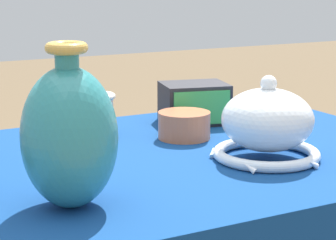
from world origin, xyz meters
name	(u,v)px	position (x,y,z in m)	size (l,w,h in m)	color
display_table	(149,194)	(0.00, -0.02, 0.64)	(1.23, 0.76, 0.71)	#38383D
vase_tall_bulbous	(69,136)	(-0.23, -0.20, 0.82)	(0.15, 0.15, 0.26)	teal
vase_dome_bell	(267,126)	(0.21, -0.12, 0.78)	(0.22, 0.22, 0.17)	white
mosaic_tile_box	(194,103)	(0.25, 0.23, 0.76)	(0.18, 0.16, 0.10)	#232328
cup_wide_ivory	(95,112)	(-0.01, 0.24, 0.76)	(0.10, 0.10, 0.09)	white
pot_squat_terracotta	(184,125)	(0.15, 0.10, 0.74)	(0.12, 0.12, 0.06)	#BC6642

